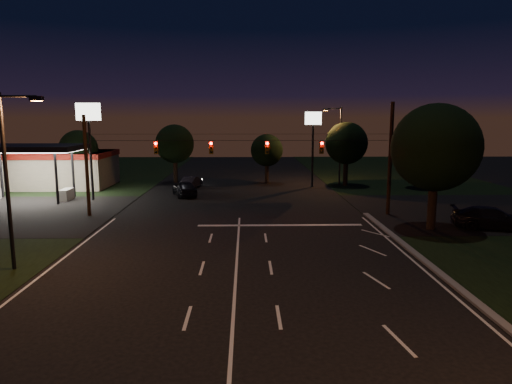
{
  "coord_description": "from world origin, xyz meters",
  "views": [
    {
      "loc": [
        0.52,
        -20.93,
        7.77
      ],
      "look_at": [
        1.17,
        8.26,
        3.0
      ],
      "focal_mm": 32.0,
      "sensor_mm": 36.0,
      "label": 1
    }
  ],
  "objects_px": {
    "tree_right_near": "(435,148)",
    "car_oncoming_a": "(185,188)",
    "car_oncoming_b": "(191,182)",
    "utility_pole_right": "(388,215)",
    "car_cross": "(493,218)"
  },
  "relations": [
    {
      "from": "car_oncoming_a",
      "to": "utility_pole_right",
      "type": "bearing_deg",
      "value": 133.23
    },
    {
      "from": "utility_pole_right",
      "to": "tree_right_near",
      "type": "bearing_deg",
      "value": -72.47
    },
    {
      "from": "tree_right_near",
      "to": "car_oncoming_b",
      "type": "distance_m",
      "value": 27.66
    },
    {
      "from": "car_oncoming_b",
      "to": "car_cross",
      "type": "bearing_deg",
      "value": 151.09
    },
    {
      "from": "car_oncoming_a",
      "to": "car_oncoming_b",
      "type": "height_order",
      "value": "car_oncoming_a"
    },
    {
      "from": "tree_right_near",
      "to": "car_cross",
      "type": "distance_m",
      "value": 6.53
    },
    {
      "from": "tree_right_near",
      "to": "car_oncoming_a",
      "type": "height_order",
      "value": "tree_right_near"
    },
    {
      "from": "car_oncoming_a",
      "to": "car_cross",
      "type": "relative_size",
      "value": 0.84
    },
    {
      "from": "utility_pole_right",
      "to": "car_oncoming_b",
      "type": "height_order",
      "value": "utility_pole_right"
    },
    {
      "from": "utility_pole_right",
      "to": "car_oncoming_a",
      "type": "distance_m",
      "value": 19.87
    },
    {
      "from": "tree_right_near",
      "to": "car_cross",
      "type": "xyz_separation_m",
      "value": [
        4.33,
        -0.17,
        -4.89
      ]
    },
    {
      "from": "tree_right_near",
      "to": "car_cross",
      "type": "bearing_deg",
      "value": -2.19
    },
    {
      "from": "tree_right_near",
      "to": "car_oncoming_b",
      "type": "relative_size",
      "value": 2.16
    },
    {
      "from": "utility_pole_right",
      "to": "car_oncoming_a",
      "type": "relative_size",
      "value": 1.97
    },
    {
      "from": "tree_right_near",
      "to": "car_oncoming_a",
      "type": "bearing_deg",
      "value": 143.8
    }
  ]
}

